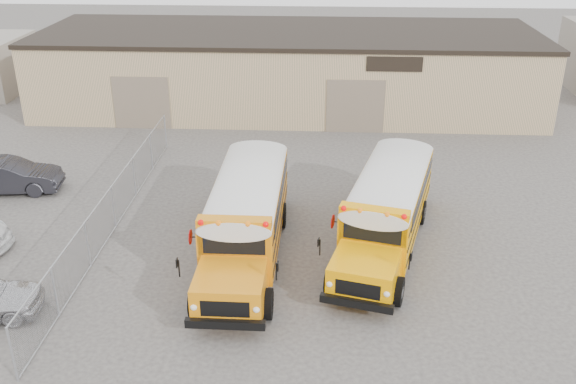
# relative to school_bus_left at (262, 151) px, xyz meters

# --- Properties ---
(ground) EXTENTS (120.00, 120.00, 0.00)m
(ground) POSITION_rel_school_bus_left_xyz_m (0.46, -7.41, -1.68)
(ground) COLOR #423E3C
(ground) RESTS_ON ground
(warehouse) EXTENTS (30.20, 10.20, 4.67)m
(warehouse) POSITION_rel_school_bus_left_xyz_m (0.46, 12.59, 0.70)
(warehouse) COLOR tan
(warehouse) RESTS_ON ground
(chainlink_fence) EXTENTS (0.07, 18.07, 1.81)m
(chainlink_fence) POSITION_rel_school_bus_left_xyz_m (-5.54, -4.41, -0.77)
(chainlink_fence) COLOR #9A9CA2
(chainlink_fence) RESTS_ON ground
(school_bus_left) EXTENTS (3.00, 9.92, 2.90)m
(school_bus_left) POSITION_rel_school_bus_left_xyz_m (0.00, 0.00, 0.00)
(school_bus_left) COLOR orange
(school_bus_left) RESTS_ON ground
(school_bus_right) EXTENTS (4.67, 9.91, 2.82)m
(school_bus_right) POSITION_rel_school_bus_left_xyz_m (6.61, 0.64, -0.05)
(school_bus_right) COLOR #FEA000
(school_bus_right) RESTS_ON ground
(tarp_bundle) EXTENTS (1.35, 1.28, 1.62)m
(tarp_bundle) POSITION_rel_school_bus_left_xyz_m (0.22, -8.82, -0.85)
(tarp_bundle) COLOR black
(tarp_bundle) RESTS_ON ground
(car_dark) EXTENTS (4.76, 2.14, 1.51)m
(car_dark) POSITION_rel_school_bus_left_xyz_m (-11.30, -1.28, -0.92)
(car_dark) COLOR black
(car_dark) RESTS_ON ground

